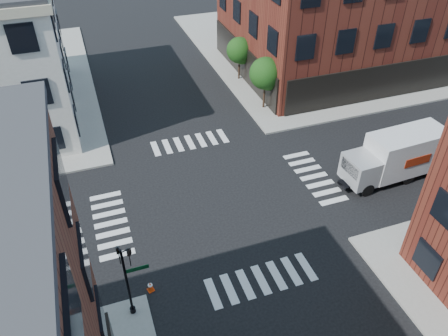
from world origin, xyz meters
name	(u,v)px	position (x,y,z in m)	size (l,w,h in m)	color
ground	(219,198)	(0.00, 0.00, 0.00)	(120.00, 120.00, 0.00)	black
sidewalk_ne	(333,44)	(21.00, 21.00, 0.07)	(30.00, 30.00, 0.15)	gray
building_ne	(365,3)	(20.50, 16.00, 6.00)	(25.00, 16.00, 12.00)	#4F1B13
tree_near	(266,75)	(7.56, 9.98, 3.16)	(2.69, 2.69, 4.49)	black
tree_far	(240,52)	(7.56, 15.98, 2.87)	(2.43, 2.43, 4.07)	black
signal_pole	(127,274)	(-6.72, -6.68, 2.86)	(1.29, 1.24, 4.60)	black
box_truck	(397,156)	(12.11, -1.78, 1.77)	(7.61, 2.63, 3.40)	silver
traffic_cone	(150,286)	(-5.70, -5.70, 0.30)	(0.41, 0.41, 0.63)	red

